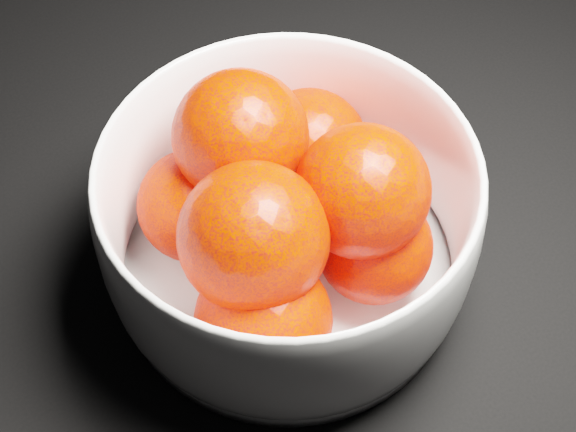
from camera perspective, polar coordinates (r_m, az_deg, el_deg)
bowl at (r=0.48m, az=0.00°, el=-0.39°), size 0.23×0.23×0.11m
orange_pile at (r=0.47m, az=-0.38°, el=0.55°), size 0.17×0.17×0.12m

